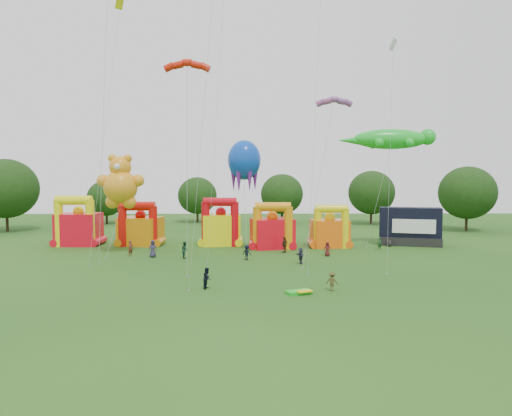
{
  "coord_description": "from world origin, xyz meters",
  "views": [
    {
      "loc": [
        2.11,
        -31.56,
        9.17
      ],
      "look_at": [
        2.69,
        18.0,
        5.71
      ],
      "focal_mm": 32.0,
      "sensor_mm": 36.0,
      "label": 1
    }
  ],
  "objects_px": {
    "stage_trailer": "(410,227)",
    "bouncy_castle_2": "(221,227)",
    "teddy_bear_kite": "(119,192)",
    "spectator_0": "(153,249)",
    "spectator_4": "(285,245)",
    "gecko_kite": "(385,166)",
    "bouncy_castle_0": "(78,226)",
    "octopus_kite": "(245,176)"
  },
  "relations": [
    {
      "from": "octopus_kite",
      "to": "spectator_4",
      "type": "bearing_deg",
      "value": -57.78
    },
    {
      "from": "bouncy_castle_2",
      "to": "stage_trailer",
      "type": "relative_size",
      "value": 0.77
    },
    {
      "from": "octopus_kite",
      "to": "spectator_0",
      "type": "distance_m",
      "value": 16.96
    },
    {
      "from": "octopus_kite",
      "to": "bouncy_castle_2",
      "type": "bearing_deg",
      "value": -152.2
    },
    {
      "from": "stage_trailer",
      "to": "bouncy_castle_2",
      "type": "bearing_deg",
      "value": 179.69
    },
    {
      "from": "gecko_kite",
      "to": "spectator_0",
      "type": "bearing_deg",
      "value": -165.41
    },
    {
      "from": "gecko_kite",
      "to": "spectator_0",
      "type": "height_order",
      "value": "gecko_kite"
    },
    {
      "from": "teddy_bear_kite",
      "to": "octopus_kite",
      "type": "height_order",
      "value": "octopus_kite"
    },
    {
      "from": "bouncy_castle_2",
      "to": "spectator_0",
      "type": "height_order",
      "value": "bouncy_castle_2"
    },
    {
      "from": "bouncy_castle_0",
      "to": "gecko_kite",
      "type": "xyz_separation_m",
      "value": [
        40.17,
        -1.93,
        7.91
      ]
    },
    {
      "from": "bouncy_castle_2",
      "to": "stage_trailer",
      "type": "height_order",
      "value": "bouncy_castle_2"
    },
    {
      "from": "bouncy_castle_2",
      "to": "octopus_kite",
      "type": "height_order",
      "value": "octopus_kite"
    },
    {
      "from": "bouncy_castle_2",
      "to": "teddy_bear_kite",
      "type": "height_order",
      "value": "teddy_bear_kite"
    },
    {
      "from": "gecko_kite",
      "to": "spectator_4",
      "type": "bearing_deg",
      "value": -161.72
    },
    {
      "from": "stage_trailer",
      "to": "spectator_4",
      "type": "relative_size",
      "value": 4.32
    },
    {
      "from": "bouncy_castle_0",
      "to": "bouncy_castle_2",
      "type": "bearing_deg",
      "value": -0.52
    },
    {
      "from": "bouncy_castle_2",
      "to": "octopus_kite",
      "type": "distance_m",
      "value": 7.59
    },
    {
      "from": "teddy_bear_kite",
      "to": "spectator_4",
      "type": "height_order",
      "value": "teddy_bear_kite"
    },
    {
      "from": "gecko_kite",
      "to": "octopus_kite",
      "type": "height_order",
      "value": "gecko_kite"
    },
    {
      "from": "stage_trailer",
      "to": "spectator_4",
      "type": "distance_m",
      "value": 18.21
    },
    {
      "from": "octopus_kite",
      "to": "spectator_0",
      "type": "bearing_deg",
      "value": -133.51
    },
    {
      "from": "teddy_bear_kite",
      "to": "gecko_kite",
      "type": "xyz_separation_m",
      "value": [
        32.54,
        5.3,
        3.14
      ]
    },
    {
      "from": "gecko_kite",
      "to": "teddy_bear_kite",
      "type": "bearing_deg",
      "value": -170.74
    },
    {
      "from": "spectator_4",
      "to": "gecko_kite",
      "type": "bearing_deg",
      "value": 146.35
    },
    {
      "from": "bouncy_castle_0",
      "to": "gecko_kite",
      "type": "height_order",
      "value": "gecko_kite"
    },
    {
      "from": "stage_trailer",
      "to": "spectator_4",
      "type": "bearing_deg",
      "value": -160.79
    },
    {
      "from": "stage_trailer",
      "to": "gecko_kite",
      "type": "relative_size",
      "value": 0.54
    },
    {
      "from": "gecko_kite",
      "to": "spectator_4",
      "type": "xyz_separation_m",
      "value": [
        -13.17,
        -4.35,
        -9.47
      ]
    },
    {
      "from": "bouncy_castle_2",
      "to": "spectator_4",
      "type": "relative_size",
      "value": 3.32
    },
    {
      "from": "spectator_4",
      "to": "teddy_bear_kite",
      "type": "bearing_deg",
      "value": -49.12
    },
    {
      "from": "bouncy_castle_2",
      "to": "spectator_0",
      "type": "bearing_deg",
      "value": -127.83
    },
    {
      "from": "bouncy_castle_0",
      "to": "bouncy_castle_2",
      "type": "xyz_separation_m",
      "value": [
        18.94,
        -0.17,
        -0.09
      ]
    },
    {
      "from": "octopus_kite",
      "to": "spectator_4",
      "type": "xyz_separation_m",
      "value": [
        4.9,
        -7.78,
        -8.17
      ]
    },
    {
      "from": "gecko_kite",
      "to": "spectator_4",
      "type": "relative_size",
      "value": 7.98
    },
    {
      "from": "teddy_bear_kite",
      "to": "spectator_0",
      "type": "bearing_deg",
      "value": -25.99
    },
    {
      "from": "bouncy_castle_0",
      "to": "bouncy_castle_2",
      "type": "distance_m",
      "value": 18.95
    },
    {
      "from": "spectator_0",
      "to": "spectator_4",
      "type": "distance_m",
      "value": 15.44
    },
    {
      "from": "octopus_kite",
      "to": "spectator_4",
      "type": "height_order",
      "value": "octopus_kite"
    },
    {
      "from": "stage_trailer",
      "to": "gecko_kite",
      "type": "height_order",
      "value": "gecko_kite"
    },
    {
      "from": "bouncy_castle_0",
      "to": "spectator_4",
      "type": "height_order",
      "value": "bouncy_castle_0"
    },
    {
      "from": "spectator_0",
      "to": "stage_trailer",
      "type": "bearing_deg",
      "value": 4.17
    },
    {
      "from": "bouncy_castle_0",
      "to": "spectator_0",
      "type": "bearing_deg",
      "value": -38.1
    }
  ]
}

